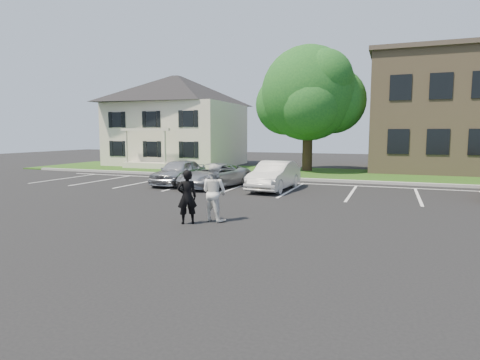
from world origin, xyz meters
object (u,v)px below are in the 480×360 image
at_px(car_silver_west, 179,172).
at_px(car_silver_minivan, 214,175).
at_px(man_white_shirt, 214,192).
at_px(man_black_suit, 187,197).
at_px(house, 177,120).
at_px(car_white_sedan, 274,176).
at_px(tree, 310,96).

xyz_separation_m(car_silver_west, car_silver_minivan, (2.20, -0.30, -0.08)).
bearing_deg(man_white_shirt, man_black_suit, 67.02).
bearing_deg(car_silver_west, man_white_shirt, -53.39).
height_order(house, man_white_shirt, house).
bearing_deg(car_white_sedan, car_silver_west, -178.56).
bearing_deg(house, tree, -10.52).
distance_m(man_white_shirt, car_silver_minivan, 7.84).
relative_size(tree, man_white_shirt, 4.93).
xyz_separation_m(tree, car_silver_minivan, (-2.81, -10.14, -4.75)).
bearing_deg(man_black_suit, car_white_sedan, -130.00).
bearing_deg(car_silver_minivan, house, 140.48).
bearing_deg(tree, car_white_sedan, -88.29).
distance_m(man_black_suit, man_white_shirt, 0.90).
distance_m(man_black_suit, car_silver_minivan, 8.25).
relative_size(man_black_suit, car_white_sedan, 0.39).
xyz_separation_m(tree, man_black_suit, (-0.15, -17.96, -4.53)).
relative_size(man_white_shirt, car_silver_minivan, 0.41).
distance_m(car_silver_west, car_white_sedan, 5.31).
bearing_deg(car_silver_minivan, car_white_sedan, 17.04).
relative_size(car_silver_west, car_white_sedan, 0.95).
distance_m(man_white_shirt, car_white_sedan, 7.29).
xyz_separation_m(man_white_shirt, car_silver_west, (-5.44, 7.43, -0.21)).
distance_m(house, tree, 12.20).
distance_m(house, car_silver_west, 14.24).
bearing_deg(car_silver_minivan, tree, 88.65).
xyz_separation_m(car_silver_west, car_white_sedan, (5.31, -0.15, 0.01)).
relative_size(man_white_shirt, car_silver_west, 0.45).
xyz_separation_m(man_white_shirt, car_white_sedan, (-0.14, 7.29, -0.20)).
bearing_deg(man_white_shirt, car_silver_west, -36.07).
bearing_deg(car_silver_west, tree, 63.44).
bearing_deg(car_white_sedan, tree, 94.72).
bearing_deg(man_white_shirt, car_white_sedan, -71.20).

